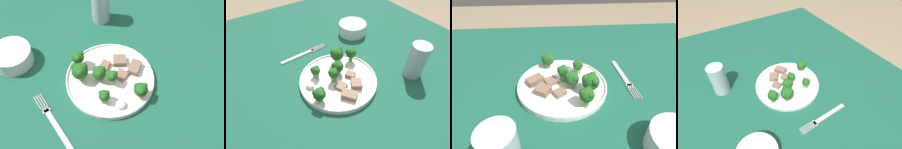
% 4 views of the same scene
% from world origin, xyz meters
% --- Properties ---
extents(table, '(1.32, 1.15, 0.75)m').
position_xyz_m(table, '(0.00, 0.00, 0.66)').
color(table, '#195642').
rests_on(table, ground_plane).
extents(dinner_plate, '(0.27, 0.27, 0.02)m').
position_xyz_m(dinner_plate, '(0.02, -0.06, 0.76)').
color(dinner_plate, white).
rests_on(dinner_plate, table).
extents(fork, '(0.03, 0.20, 0.00)m').
position_xyz_m(fork, '(-0.19, -0.09, 0.75)').
color(fork, '#B2B2B7').
rests_on(fork, table).
extents(cream_bowl, '(0.12, 0.12, 0.05)m').
position_xyz_m(cream_bowl, '(-0.20, 0.17, 0.77)').
color(cream_bowl, white).
rests_on(cream_bowl, table).
extents(drinking_glass, '(0.06, 0.06, 0.13)m').
position_xyz_m(drinking_glass, '(0.13, 0.18, 0.80)').
color(drinking_glass, '#B2C1CC').
rests_on(drinking_glass, table).
extents(broccoli_floret_near_rim_left, '(0.04, 0.04, 0.05)m').
position_xyz_m(broccoli_floret_near_rim_left, '(0.06, -0.16, 0.79)').
color(broccoli_floret_near_rim_left, '#709E56').
rests_on(broccoli_floret_near_rim_left, dinner_plate).
extents(broccoli_floret_center_left, '(0.03, 0.03, 0.05)m').
position_xyz_m(broccoli_floret_center_left, '(0.01, -0.08, 0.79)').
color(broccoli_floret_center_left, '#709E56').
rests_on(broccoli_floret_center_left, dinner_plate).
extents(broccoli_floret_back_left, '(0.04, 0.04, 0.05)m').
position_xyz_m(broccoli_floret_back_left, '(-0.01, -0.04, 0.79)').
color(broccoli_floret_back_left, '#709E56').
rests_on(broccoli_floret_back_left, dinner_plate).
extents(broccoli_floret_front_left, '(0.03, 0.03, 0.04)m').
position_xyz_m(broccoli_floret_front_left, '(-0.04, -0.12, 0.79)').
color(broccoli_floret_front_left, '#709E56').
rests_on(broccoli_floret_front_left, dinner_plate).
extents(broccoli_floret_center_back, '(0.04, 0.04, 0.06)m').
position_xyz_m(broccoli_floret_center_back, '(-0.04, 0.03, 0.80)').
color(broccoli_floret_center_back, '#709E56').
rests_on(broccoli_floret_center_back, dinner_plate).
extents(broccoli_floret_mid_cluster, '(0.05, 0.05, 0.06)m').
position_xyz_m(broccoli_floret_mid_cluster, '(-0.06, -0.02, 0.80)').
color(broccoli_floret_mid_cluster, '#709E56').
rests_on(broccoli_floret_mid_cluster, dinner_plate).
extents(meat_slice_front_slice, '(0.05, 0.05, 0.02)m').
position_xyz_m(meat_slice_front_slice, '(0.07, -0.03, 0.77)').
color(meat_slice_front_slice, '#846651').
rests_on(meat_slice_front_slice, dinner_plate).
extents(meat_slice_middle_slice, '(0.06, 0.05, 0.02)m').
position_xyz_m(meat_slice_middle_slice, '(0.10, -0.07, 0.77)').
color(meat_slice_middle_slice, '#846651').
rests_on(meat_slice_middle_slice, dinner_plate).
extents(meat_slice_rear_slice, '(0.05, 0.05, 0.01)m').
position_xyz_m(meat_slice_rear_slice, '(0.05, -0.07, 0.76)').
color(meat_slice_rear_slice, '#846651').
rests_on(meat_slice_rear_slice, dinner_plate).
extents(meat_slice_edge_slice, '(0.04, 0.04, 0.01)m').
position_xyz_m(meat_slice_edge_slice, '(0.03, -0.02, 0.77)').
color(meat_slice_edge_slice, '#846651').
rests_on(meat_slice_edge_slice, dinner_plate).
extents(sauce_dollop, '(0.03, 0.03, 0.02)m').
position_xyz_m(sauce_dollop, '(-0.01, -0.16, 0.77)').
color(sauce_dollop, white).
rests_on(sauce_dollop, dinner_plate).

